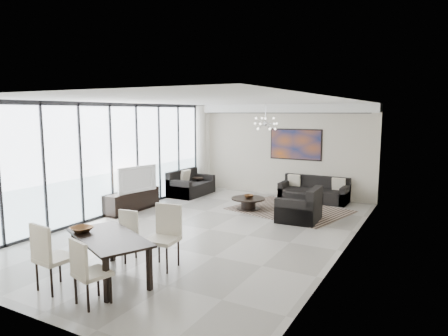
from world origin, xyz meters
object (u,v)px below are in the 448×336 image
Objects in this scene: television at (135,179)px; dining_table at (109,242)px; coffee_table at (248,203)px; sofa_main at (314,193)px; tv_console at (132,201)px.

dining_table is at bearing -131.67° from television.
coffee_table is 0.46× the size of sofa_main.
dining_table is at bearing -99.96° from sofa_main.
sofa_main reaches higher than tv_console.
sofa_main reaches higher than dining_table.
tv_console is (-2.72, -1.64, 0.09)m from coffee_table.
tv_console reaches higher than coffee_table.
sofa_main is at bearing 41.60° from tv_console.
television is (0.16, -0.04, 0.62)m from tv_console.
coffee_table is 2.31m from sofa_main.
coffee_table is at bearing 31.07° from tv_console.
coffee_table is at bearing -44.42° from television.
television reaches higher than coffee_table.
television is at bearing -136.95° from sofa_main.
sofa_main is at bearing 80.04° from dining_table.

